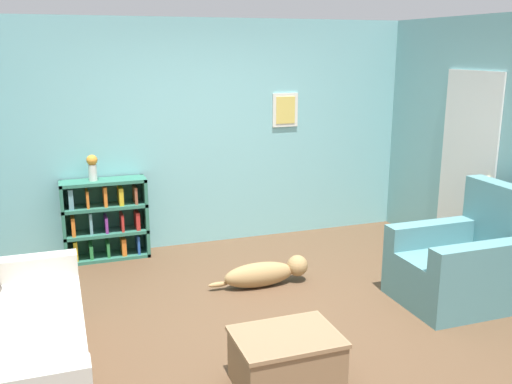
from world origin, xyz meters
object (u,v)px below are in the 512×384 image
Objects in this scene: recliner_chair at (465,263)px; couch at (12,350)px; bookshelf at (105,220)px; vase at (92,166)px; dog at (266,273)px; coffee_table at (286,358)px.

couch is at bearing -176.96° from recliner_chair.
recliner_chair is (3.83, 0.20, 0.04)m from couch.
bookshelf is 0.62m from vase.
couch is at bearing -153.39° from dog.
dog is (1.41, -1.31, -0.31)m from bookshelf.
coffee_table is at bearing -72.35° from bookshelf.
coffee_table is at bearing -16.61° from couch.
coffee_table is (0.94, -2.96, -0.24)m from bookshelf.
coffee_table is 0.71× the size of dog.
coffee_table is at bearing -105.78° from dog.
recliner_chair reaches higher than coffee_table.
dog is 3.61× the size of vase.
vase is at bearing -168.91° from bookshelf.
recliner_chair is 1.86m from dog.
dog is 2.19m from vase.
couch is 2.63m from vase.
bookshelf is 1.27× the size of coffee_table.
bookshelf is 0.90× the size of dog.
couch is 1.91× the size of dog.
vase is at bearing 73.15° from couch.
couch is 2.57m from bookshelf.
coffee_table is 1.71m from dog.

